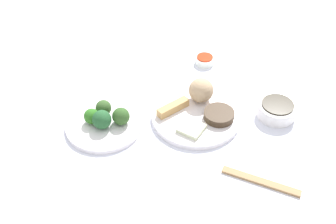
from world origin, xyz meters
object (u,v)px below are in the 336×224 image
sauce_ramekin_sweet_and_sour (205,60)px  chopsticks_pair (261,181)px  broccoli_plate (104,125)px  soy_sauce_bowl (277,110)px  main_plate (195,116)px

sauce_ramekin_sweet_and_sour → chopsticks_pair: size_ratio=0.32×
broccoli_plate → soy_sauce_bowl: bearing=109.9°
sauce_ramekin_sweet_and_sour → chopsticks_pair: bearing=26.4°
sauce_ramekin_sweet_and_sour → chopsticks_pair: (0.48, 0.24, -0.01)m
main_plate → sauce_ramekin_sweet_and_sour: size_ratio=3.96×
broccoli_plate → chopsticks_pair: (0.09, 0.46, -0.00)m
chopsticks_pair → soy_sauce_bowl: bearing=175.9°
soy_sauce_bowl → chopsticks_pair: bearing=-4.1°
broccoli_plate → main_plate: bearing=112.1°
broccoli_plate → soy_sauce_bowl: 0.51m
sauce_ramekin_sweet_and_sour → chopsticks_pair: 0.53m
soy_sauce_bowl → chopsticks_pair: size_ratio=0.56×
sauce_ramekin_sweet_and_sour → broccoli_plate: bearing=-30.3°
main_plate → sauce_ramekin_sweet_and_sour: sauce_ramekin_sweet_and_sour is taller
chopsticks_pair → sauce_ramekin_sweet_and_sour: bearing=-153.6°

